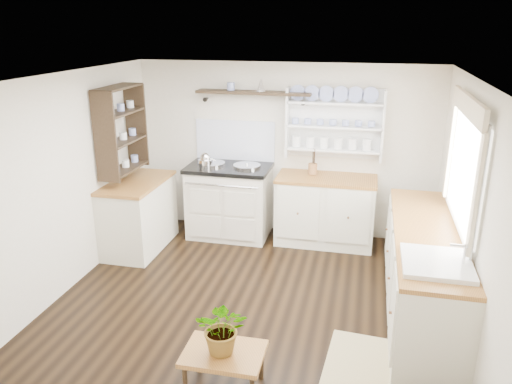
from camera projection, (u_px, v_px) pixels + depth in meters
floor at (252, 297)px, 5.31m from camera, size 4.00×3.80×0.01m
wall_back at (285, 150)px, 6.69m from camera, size 4.00×0.02×2.30m
wall_right at (466, 212)px, 4.51m from camera, size 0.02×3.80×2.30m
wall_left at (71, 182)px, 5.36m from camera, size 0.02×3.80×2.30m
ceiling at (252, 77)px, 4.57m from camera, size 4.00×3.80×0.01m
window at (464, 163)px, 4.53m from camera, size 0.08×1.55×1.22m
aga_cooker at (230, 200)px, 6.74m from camera, size 1.09×0.76×1.01m
back_cabinets at (325, 209)px, 6.51m from camera, size 1.27×0.63×0.90m
right_cabinets at (423, 271)px, 4.89m from camera, size 0.62×2.43×0.90m
belfast_sink at (435, 276)px, 4.09m from camera, size 0.55×0.60×0.45m
left_cabinets at (139, 214)px, 6.35m from camera, size 0.62×1.13×0.90m
plate_rack at (335, 123)px, 6.39m from camera, size 1.20×0.22×0.90m
high_shelf at (254, 93)px, 6.42m from camera, size 1.50×0.29×0.16m
left_shelving at (121, 129)px, 6.03m from camera, size 0.28×0.80×1.05m
kettle at (206, 162)px, 6.51m from camera, size 0.19×0.19×0.23m
utensil_crock at (313, 169)px, 6.46m from camera, size 0.12×0.12×0.14m
center_table at (224, 356)px, 3.90m from camera, size 0.63×0.46×0.34m
potted_plant at (223, 328)px, 3.81m from camera, size 0.43×0.39×0.44m
floor_rug at (359, 364)px, 4.26m from camera, size 0.61×0.89×0.02m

